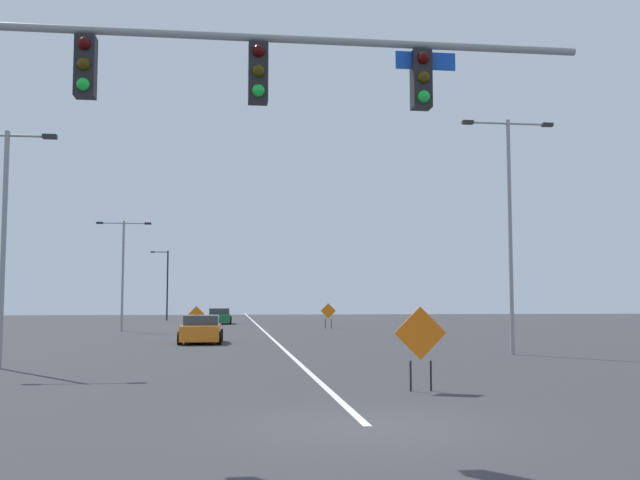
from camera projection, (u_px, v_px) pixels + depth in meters
name	position (u px, v px, depth m)	size (l,w,h in m)	color
ground	(368.00, 426.00, 12.35)	(180.55, 180.55, 0.00)	#38383A
road_centre_stripe	(257.00, 325.00, 61.94)	(0.16, 100.30, 0.01)	white
traffic_signal_assembly	(157.00, 103.00, 12.33)	(11.78, 0.44, 7.25)	gray
street_lamp_mid_right	(4.00, 226.00, 23.01)	(3.07, 0.24, 7.58)	gray
street_lamp_near_left	(123.00, 265.00, 49.08)	(3.65, 0.24, 7.50)	gray
street_lamp_near_right	(166.00, 281.00, 74.52)	(1.85, 0.24, 7.19)	black
street_lamp_far_left	(510.00, 216.00, 28.86)	(3.79, 0.24, 9.40)	gray
construction_sign_right_shoulder	(328.00, 312.00, 53.91)	(1.12, 0.28, 1.87)	orange
construction_sign_left_shoulder	(196.00, 316.00, 46.74)	(1.09, 0.19, 1.74)	orange
construction_sign_right_lane	(420.00, 337.00, 17.18)	(1.26, 0.06, 2.00)	orange
car_green_distant	(219.00, 316.00, 63.73)	(2.17, 4.23, 1.37)	#196B38
car_orange_mid	(201.00, 330.00, 35.82)	(2.12, 3.97, 1.38)	orange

